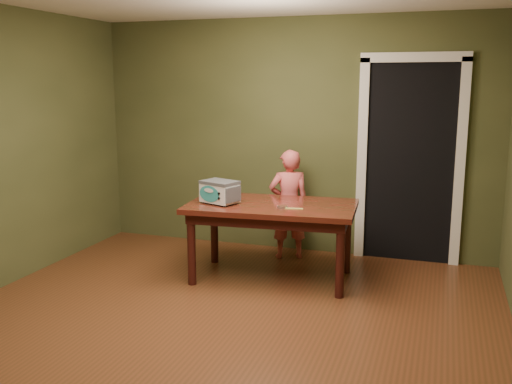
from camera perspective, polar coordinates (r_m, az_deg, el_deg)
floor at (r=4.46m, az=-5.18°, el=-14.41°), size 5.00×5.00×0.00m
room_shell at (r=4.03m, az=-5.61°, el=8.05°), size 4.52×5.02×2.61m
doorway at (r=6.53m, az=15.28°, el=3.12°), size 1.10×0.66×2.25m
dining_table at (r=5.51m, az=1.59°, el=-2.21°), size 1.67×1.02×0.75m
toy_oven at (r=5.50m, az=-3.65°, el=0.09°), size 0.41×0.34×0.22m
baking_pan at (r=5.31m, az=2.66°, el=-1.48°), size 0.10×0.10×0.02m
spatula at (r=5.28m, az=3.75°, el=-1.66°), size 0.18×0.06×0.01m
child at (r=6.19m, az=3.30°, el=-1.23°), size 0.51×0.44×1.19m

